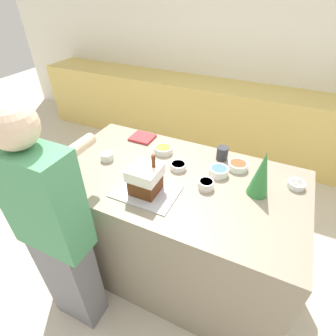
% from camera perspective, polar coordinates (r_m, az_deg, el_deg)
% --- Properties ---
extents(ground_plane, '(12.00, 12.00, 0.00)m').
position_cam_1_polar(ground_plane, '(2.49, 1.17, -19.61)').
color(ground_plane, beige).
extents(wall_back, '(8.00, 0.05, 2.60)m').
position_cam_1_polar(wall_back, '(3.78, 17.80, 23.22)').
color(wall_back, white).
rests_on(wall_back, ground_plane).
extents(back_cabinet_block, '(6.00, 0.60, 0.92)m').
position_cam_1_polar(back_cabinet_block, '(3.74, 14.51, 9.84)').
color(back_cabinet_block, '#DBBC60').
rests_on(back_cabinet_block, ground_plane).
extents(kitchen_island, '(1.72, 0.96, 0.96)m').
position_cam_1_polar(kitchen_island, '(2.11, 1.33, -12.28)').
color(kitchen_island, gray).
rests_on(kitchen_island, ground_plane).
extents(baking_tray, '(0.40, 0.29, 0.01)m').
position_cam_1_polar(baking_tray, '(1.66, -4.78, -5.02)').
color(baking_tray, '#B2B2BC').
rests_on(baking_tray, kitchen_island).
extents(gingerbread_house, '(0.18, 0.19, 0.26)m').
position_cam_1_polar(gingerbread_house, '(1.60, -4.94, -2.31)').
color(gingerbread_house, '#5B2D14').
rests_on(gingerbread_house, baking_tray).
extents(decorative_tree, '(0.13, 0.13, 0.30)m').
position_cam_1_polar(decorative_tree, '(1.65, 19.70, -1.20)').
color(decorative_tree, '#33843D').
rests_on(decorative_tree, kitchen_island).
extents(candy_bowl_behind_tray, '(0.13, 0.13, 0.05)m').
position_cam_1_polar(candy_bowl_behind_tray, '(1.81, 10.99, -0.65)').
color(candy_bowl_behind_tray, white).
rests_on(candy_bowl_behind_tray, kitchen_island).
extents(candy_bowl_beside_tree, '(0.11, 0.11, 0.04)m').
position_cam_1_polar(candy_bowl_beside_tree, '(1.84, 2.24, 0.47)').
color(candy_bowl_beside_tree, white).
rests_on(candy_bowl_beside_tree, kitchen_island).
extents(candy_bowl_near_tray_right, '(0.10, 0.10, 0.05)m').
position_cam_1_polar(candy_bowl_near_tray_right, '(1.69, 8.27, -3.51)').
color(candy_bowl_near_tray_right, white).
rests_on(candy_bowl_near_tray_right, kitchen_island).
extents(candy_bowl_center_rear, '(0.11, 0.11, 0.04)m').
position_cam_1_polar(candy_bowl_center_rear, '(1.87, 26.14, -3.21)').
color(candy_bowl_center_rear, white).
rests_on(candy_bowl_center_rear, kitchen_island).
extents(candy_bowl_far_left, '(0.14, 0.14, 0.05)m').
position_cam_1_polar(candy_bowl_far_left, '(1.90, 14.95, 0.53)').
color(candy_bowl_far_left, white).
rests_on(candy_bowl_far_left, kitchen_island).
extents(candy_bowl_far_right, '(0.09, 0.09, 0.05)m').
position_cam_1_polar(candy_bowl_far_right, '(1.98, -13.15, 2.54)').
color(candy_bowl_far_right, silver).
rests_on(candy_bowl_far_right, kitchen_island).
extents(candy_bowl_front_corner, '(0.14, 0.14, 0.05)m').
position_cam_1_polar(candy_bowl_front_corner, '(2.01, -1.02, 4.05)').
color(candy_bowl_front_corner, silver).
rests_on(candy_bowl_front_corner, kitchen_island).
extents(cookbook, '(0.19, 0.17, 0.02)m').
position_cam_1_polar(cookbook, '(2.21, -5.60, 6.61)').
color(cookbook, '#B23338').
rests_on(cookbook, kitchen_island).
extents(mug, '(0.08, 0.08, 0.10)m').
position_cam_1_polar(mug, '(1.96, 11.73, 3.16)').
color(mug, '#2D2D33').
rests_on(mug, kitchen_island).
extents(person, '(0.44, 0.55, 1.66)m').
position_cam_1_polar(person, '(1.68, -23.25, -13.06)').
color(person, slate).
rests_on(person, ground_plane).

